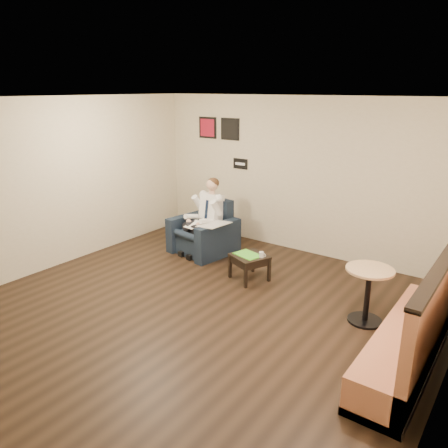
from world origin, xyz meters
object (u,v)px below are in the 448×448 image
Objects in this scene: coffee_mug at (261,255)px; green_folder at (248,255)px; banquette at (412,313)px; side_table at (249,267)px; smartphone at (259,254)px; seated_man at (198,220)px; armchair at (203,228)px; cafe_table at (367,295)px.

green_folder is at bearing -168.83° from coffee_mug.
banquette reaches higher than green_folder.
smartphone is (0.10, 0.12, 0.21)m from side_table.
seated_man is 3.19× the size of green_folder.
smartphone is (-0.10, 0.08, -0.04)m from coffee_mug.
armchair reaches higher than cafe_table.
coffee_mug is at bearing 171.63° from cafe_table.
cafe_table is (3.30, -0.61, -0.28)m from seated_man.
coffee_mug is at bearing -7.10° from smartphone.
seated_man is (-0.02, -0.12, 0.18)m from armchair.
smartphone is at bearing -6.21° from armchair.
armchair is at bearing -163.00° from smartphone.
coffee_mug is 0.04× the size of banquette.
coffee_mug reaches higher than green_folder.
banquette reaches higher than cafe_table.
green_folder is 3.21× the size of smartphone.
seated_man is at bearing -90.00° from armchair.
green_folder is (1.33, -0.40, -0.24)m from seated_man.
banquette reaches higher than coffee_mug.
side_table is at bearing -11.74° from armchair.
side_table is at bearing -168.83° from coffee_mug.
seated_man reaches higher than side_table.
green_folder is (-0.03, -0.01, 0.21)m from side_table.
side_table is at bearing 162.15° from banquette.
armchair is 3.36m from cafe_table.
coffee_mug reaches higher than side_table.
coffee_mug is at bearing 11.17° from green_folder.
seated_man is at bearing 163.25° from green_folder.
banquette reaches higher than armchair.
smartphone is (1.44, -0.40, -0.06)m from armchair.
coffee_mug is at bearing 160.01° from banquette.
seated_man is 0.54× the size of banquette.
banquette is (2.50, -0.95, 0.21)m from smartphone.
smartphone is at bearing 43.52° from green_folder.
cafe_table reaches higher than smartphone.
seated_man is 4.15m from banquette.
coffee_mug is (0.19, 0.04, 0.25)m from side_table.
armchair is at bearing 167.36° from cafe_table.
seated_man is 2.61× the size of side_table.
green_folder is at bearing -12.45° from armchair.
armchair is 2.41× the size of green_folder.
side_table is 2.76m from banquette.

